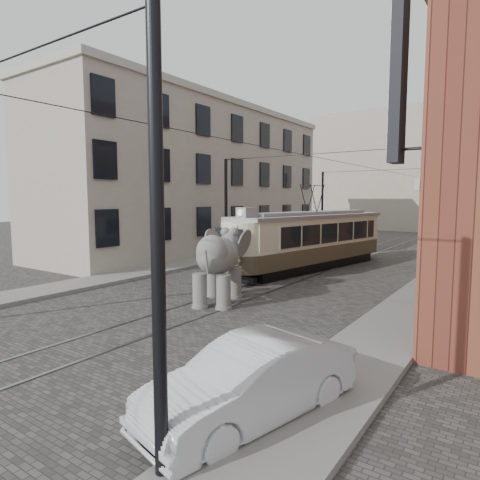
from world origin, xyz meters
The scene contains 10 objects.
ground centered at (0.00, 0.00, 0.00)m, with size 120.00×120.00×0.00m, color #494744.
tram_rails centered at (0.00, 0.00, 0.01)m, with size 1.54×80.00×0.02m, color slate, non-canonical shape.
sidewalk_right centered at (6.00, 0.00, 0.07)m, with size 2.00×60.00×0.15m, color slate.
sidewalk_left centered at (-6.50, 0.00, 0.07)m, with size 2.00×60.00×0.15m, color slate.
stucco_building centered at (-11.00, 10.00, 5.00)m, with size 7.00×24.00×10.00m, color #9F9384.
distant_block centered at (0.00, 40.00, 7.00)m, with size 28.00×10.00×14.00m, color #9F9384.
catenary centered at (-0.20, 5.00, 3.00)m, with size 11.00×30.20×6.00m, color black, non-canonical shape.
tram centered at (-0.33, 6.49, 2.21)m, with size 2.30×11.13×4.42m, color beige, non-canonical shape.
elephant centered at (0.03, -2.08, 1.30)m, with size 2.35×4.26×2.61m, color #64625D, non-canonical shape.
parked_car centered at (5.30, -8.01, 0.67)m, with size 1.42×4.05×1.33m, color silver.
Camera 1 is at (8.90, -13.58, 3.70)m, focal length 30.96 mm.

